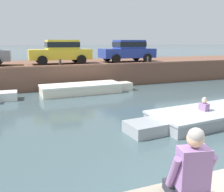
{
  "coord_description": "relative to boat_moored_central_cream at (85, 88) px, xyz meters",
  "views": [
    {
      "loc": [
        -3.15,
        -2.65,
        2.82
      ],
      "look_at": [
        -0.52,
        4.21,
        1.21
      ],
      "focal_mm": 40.0,
      "sensor_mm": 36.0,
      "label": 1
    }
  ],
  "objects": [
    {
      "name": "mooring_bollard_east",
      "position": [
        4.84,
        1.65,
        1.36
      ],
      "size": [
        0.15,
        0.15,
        0.44
      ],
      "color": "#2D2B28",
      "rests_on": "far_quay_wall"
    },
    {
      "name": "ground_plane",
      "position": [
        -0.32,
        -4.62,
        -0.27
      ],
      "size": [
        400.0,
        400.0,
        0.0
      ],
      "primitive_type": "plane",
      "color": "#3D5156"
    },
    {
      "name": "person_seated_left",
      "position": [
        -1.62,
        -11.1,
        1.02
      ],
      "size": [
        0.58,
        0.59,
        0.97
      ],
      "color": "#282833",
      "rests_on": "near_quay"
    },
    {
      "name": "car_centre_blue",
      "position": [
        4.07,
        3.27,
        1.97
      ],
      "size": [
        3.84,
        2.03,
        1.54
      ],
      "color": "#233893",
      "rests_on": "far_quay_wall"
    },
    {
      "name": "car_left_inner_yellow",
      "position": [
        -0.7,
        3.28,
        1.97
      ],
      "size": [
        3.94,
        1.92,
        1.54
      ],
      "color": "yellow",
      "rests_on": "far_quay_wall"
    },
    {
      "name": "motorboat_passing",
      "position": [
        3.15,
        -6.47,
        -0.04
      ],
      "size": [
        6.8,
        2.36,
        0.93
      ],
      "color": "#93999E",
      "rests_on": "ground"
    },
    {
      "name": "far_quay_wall",
      "position": [
        -0.32,
        4.4,
        0.43
      ],
      "size": [
        60.0,
        6.0,
        1.39
      ],
      "primitive_type": "cube",
      "color": "brown",
      "rests_on": "ground"
    },
    {
      "name": "mooring_bollard_mid",
      "position": [
        -1.03,
        1.65,
        1.36
      ],
      "size": [
        0.15,
        0.15,
        0.44
      ],
      "color": "#2D2B28",
      "rests_on": "far_quay_wall"
    },
    {
      "name": "far_wall_coping",
      "position": [
        -0.32,
        1.52,
        1.16
      ],
      "size": [
        60.0,
        0.24,
        0.08
      ],
      "primitive_type": "cube",
      "color": "brown",
      "rests_on": "far_quay_wall"
    },
    {
      "name": "boat_moored_central_cream",
      "position": [
        0.0,
        0.0,
        0.0
      ],
      "size": [
        5.29,
        1.74,
        0.53
      ],
      "color": "silver",
      "rests_on": "ground"
    }
  ]
}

